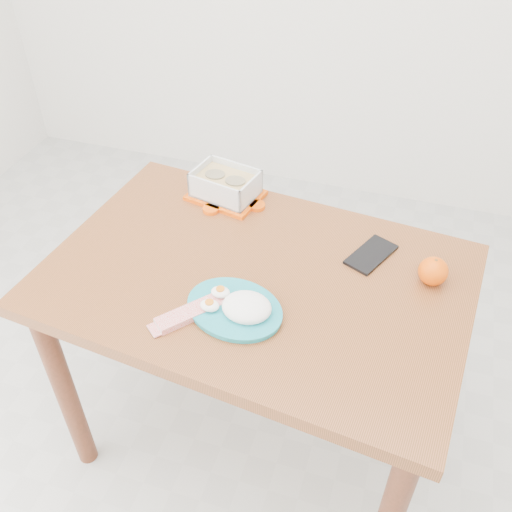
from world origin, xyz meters
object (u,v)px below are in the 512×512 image
(food_container, at_px, (225,185))
(rice_plate, at_px, (238,307))
(orange_fruit, at_px, (433,271))
(smartphone, at_px, (371,255))
(dining_table, at_px, (256,304))

(food_container, xyz_separation_m, rice_plate, (0.19, -0.44, -0.02))
(orange_fruit, distance_m, smartphone, 0.17)
(rice_plate, height_order, smartphone, rice_plate)
(orange_fruit, distance_m, rice_plate, 0.50)
(dining_table, relative_size, smartphone, 7.52)
(dining_table, height_order, smartphone, smartphone)
(dining_table, distance_m, food_container, 0.39)
(orange_fruit, xyz_separation_m, smartphone, (-0.16, 0.05, -0.03))
(orange_fruit, height_order, rice_plate, orange_fruit)
(orange_fruit, bearing_deg, smartphone, 160.97)
(orange_fruit, bearing_deg, food_container, 162.70)
(dining_table, bearing_deg, rice_plate, -83.23)
(dining_table, bearing_deg, orange_fruit, 19.68)
(dining_table, xyz_separation_m, food_container, (-0.19, 0.30, 0.16))
(food_container, xyz_separation_m, smartphone, (0.46, -0.14, -0.04))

